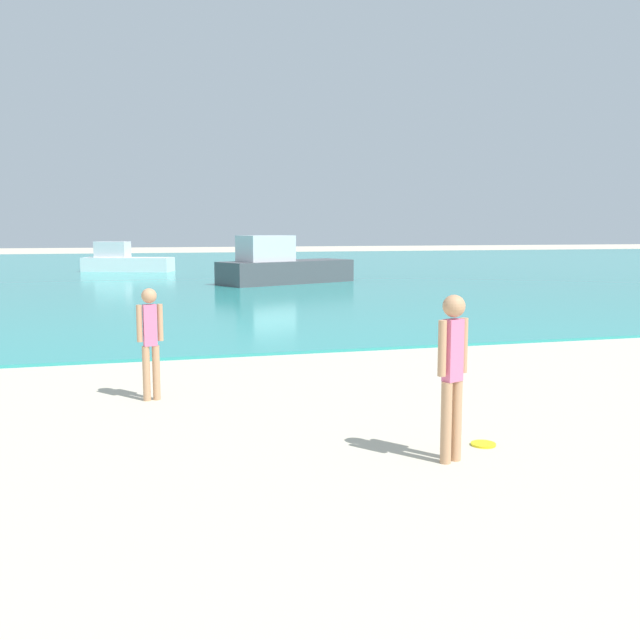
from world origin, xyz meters
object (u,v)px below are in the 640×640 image
object	(u,v)px
person_distant	(150,337)
boat_far	(125,261)
boat_near	(282,267)
frisbee	(483,444)
person_standing	(452,368)

from	to	relation	value
person_distant	boat_far	xyz separation A→B (m)	(-0.08, 31.17, -0.26)
boat_near	person_distant	bearing A→B (deg)	-131.04
boat_far	frisbee	bearing A→B (deg)	-62.96
frisbee	boat_far	size ratio (longest dim) A/B	0.05
boat_far	person_distant	bearing A→B (deg)	-68.66
boat_near	boat_far	size ratio (longest dim) A/B	1.24
person_standing	person_distant	distance (m)	4.56
person_distant	boat_far	bearing A→B (deg)	82.58
boat_near	boat_far	distance (m)	12.80
person_standing	frisbee	xyz separation A→B (m)	(0.60, 0.41, -0.97)
frisbee	boat_near	bearing A→B (deg)	82.77
boat_near	boat_far	xyz separation A→B (m)	(-6.47, 11.04, -0.14)
frisbee	boat_far	distance (m)	34.51
frisbee	boat_near	size ratio (longest dim) A/B	0.04
person_standing	person_distant	xyz separation A→B (m)	(-2.84, 3.57, -0.09)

